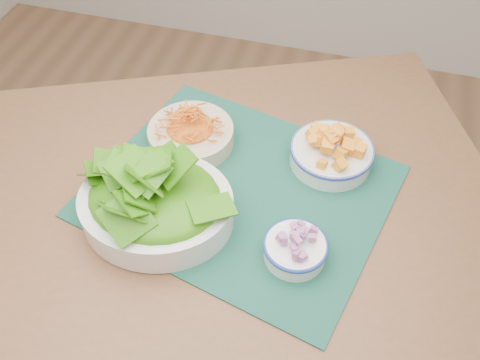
# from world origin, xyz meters

# --- Properties ---
(table) EXTENTS (1.52, 1.31, 0.75)m
(table) POSITION_xyz_m (-0.10, 0.33, 0.66)
(table) COLOR brown
(table) RESTS_ON ground
(placemat) EXTENTS (0.66, 0.58, 0.00)m
(placemat) POSITION_xyz_m (-0.00, 0.40, 0.75)
(placemat) COLOR #0D3328
(placemat) RESTS_ON table
(carrot_bowl) EXTENTS (0.24, 0.24, 0.07)m
(carrot_bowl) POSITION_xyz_m (-0.14, 0.50, 0.79)
(carrot_bowl) COLOR beige
(carrot_bowl) RESTS_ON placemat
(squash_bowl) EXTENTS (0.22, 0.22, 0.09)m
(squash_bowl) POSITION_xyz_m (0.16, 0.52, 0.80)
(squash_bowl) COLOR silver
(squash_bowl) RESTS_ON placemat
(lettuce_bowl) EXTENTS (0.32, 0.28, 0.15)m
(lettuce_bowl) POSITION_xyz_m (-0.14, 0.28, 0.82)
(lettuce_bowl) COLOR white
(lettuce_bowl) RESTS_ON placemat
(onion_bowl) EXTENTS (0.15, 0.15, 0.06)m
(onion_bowl) POSITION_xyz_m (0.13, 0.27, 0.78)
(onion_bowl) COLOR white
(onion_bowl) RESTS_ON placemat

